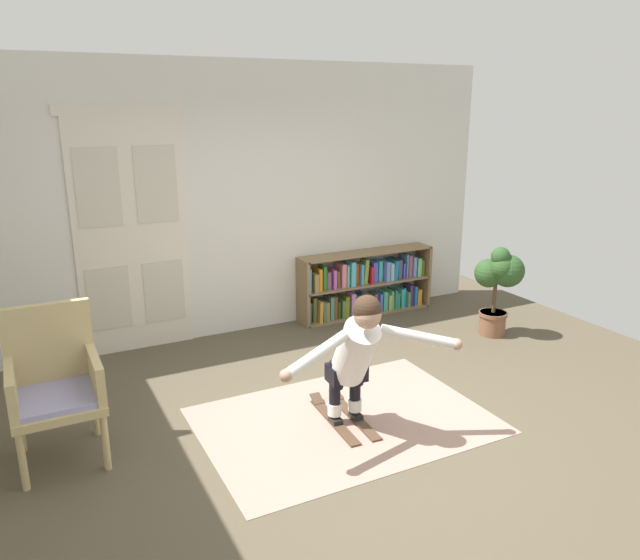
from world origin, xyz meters
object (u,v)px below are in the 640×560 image
Objects in this scene: wicker_chair at (55,382)px; potted_plant at (499,280)px; bookshelf at (364,286)px; person_skier at (356,351)px; skis_pair at (343,416)px.

wicker_chair is 1.10× the size of potted_plant.
bookshelf is 2.79m from person_skier.
bookshelf is at bearing 55.14° from skis_pair.
wicker_chair is 4.49m from potted_plant.
person_skier reaches higher than wicker_chair.
bookshelf is 1.56× the size of wicker_chair.
person_skier is at bearing -93.63° from skis_pair.
person_skier is at bearing -18.72° from wicker_chair.
skis_pair is (-2.41, -0.87, -0.60)m from potted_plant.
bookshelf reaches higher than skis_pair.
wicker_chair is at bearing 161.28° from person_skier.
bookshelf is 1.71× the size of potted_plant.
bookshelf is 1.58m from potted_plant.
skis_pair is (-1.48, -2.12, -0.33)m from bookshelf.
wicker_chair is 1.34× the size of skis_pair.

